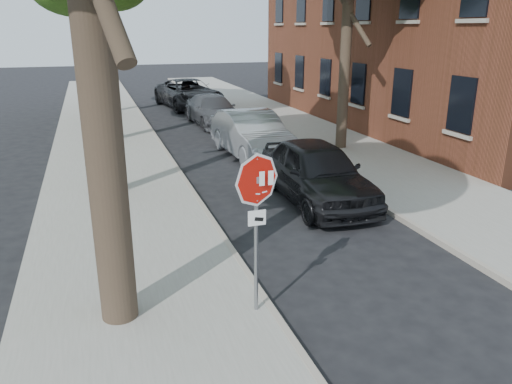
% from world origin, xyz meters
% --- Properties ---
extents(ground, '(120.00, 120.00, 0.00)m').
position_xyz_m(ground, '(0.00, 0.00, 0.00)').
color(ground, black).
rests_on(ground, ground).
extents(sidewalk_left, '(4.00, 55.00, 0.12)m').
position_xyz_m(sidewalk_left, '(-2.50, 12.00, 0.06)').
color(sidewalk_left, gray).
rests_on(sidewalk_left, ground).
extents(sidewalk_right, '(4.00, 55.00, 0.12)m').
position_xyz_m(sidewalk_right, '(6.00, 12.00, 0.06)').
color(sidewalk_right, gray).
rests_on(sidewalk_right, ground).
extents(curb_left, '(0.12, 55.00, 0.13)m').
position_xyz_m(curb_left, '(-0.45, 12.00, 0.07)').
color(curb_left, '#9E9384').
rests_on(curb_left, ground).
extents(curb_right, '(0.12, 55.00, 0.13)m').
position_xyz_m(curb_right, '(3.95, 12.00, 0.07)').
color(curb_right, '#9E9384').
rests_on(curb_right, ground).
extents(stop_sign, '(0.76, 0.34, 2.61)m').
position_xyz_m(stop_sign, '(-0.70, -0.03, 1.95)').
color(stop_sign, gray).
rests_on(stop_sign, sidewalk_left).
extents(car_a, '(2.03, 4.84, 1.64)m').
position_xyz_m(car_a, '(2.60, 4.87, 0.82)').
color(car_a, black).
rests_on(car_a, ground).
extents(car_b, '(1.95, 5.04, 1.64)m').
position_xyz_m(car_b, '(2.46, 10.05, 0.82)').
color(car_b, '#999CA0').
rests_on(car_b, ground).
extents(car_c, '(2.24, 4.91, 1.39)m').
position_xyz_m(car_c, '(2.60, 16.65, 0.70)').
color(car_c, '#414245').
rests_on(car_c, ground).
extents(car_d, '(3.51, 6.23, 1.64)m').
position_xyz_m(car_d, '(2.53, 22.31, 0.82)').
color(car_d, black).
rests_on(car_d, ground).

